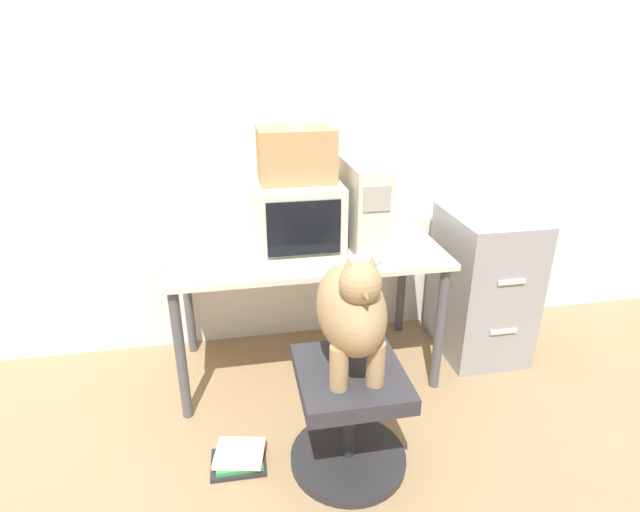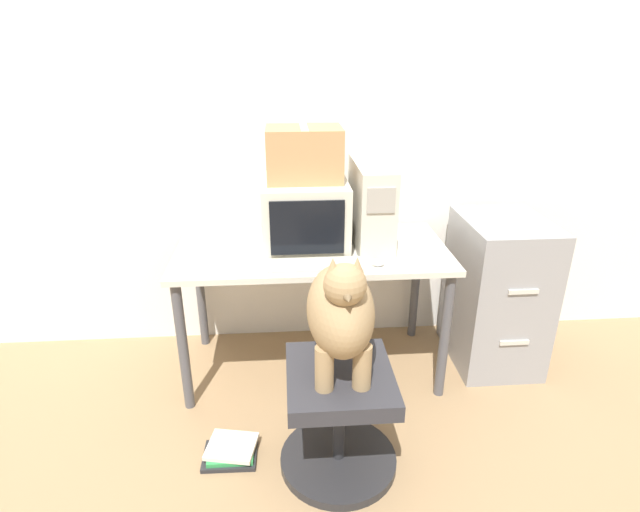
# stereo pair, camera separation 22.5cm
# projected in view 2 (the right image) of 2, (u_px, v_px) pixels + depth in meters

# --- Properties ---
(ground_plane) EXTENTS (12.00, 12.00, 0.00)m
(ground_plane) POSITION_uv_depth(u_px,v_px,m) (317.00, 406.00, 2.54)
(ground_plane) COLOR #937551
(wall_back) EXTENTS (8.00, 0.05, 2.60)m
(wall_back) POSITION_uv_depth(u_px,v_px,m) (307.00, 124.00, 2.72)
(wall_back) COLOR silver
(wall_back) RESTS_ON ground_plane
(desk) EXTENTS (1.39, 0.69, 0.73)m
(desk) POSITION_uv_depth(u_px,v_px,m) (312.00, 263.00, 2.61)
(desk) COLOR beige
(desk) RESTS_ON ground_plane
(crt_monitor) EXTENTS (0.43, 0.48, 0.34)m
(crt_monitor) POSITION_uv_depth(u_px,v_px,m) (305.00, 212.00, 2.57)
(crt_monitor) COLOR beige
(crt_monitor) RESTS_ON desk
(pc_tower) EXTENTS (0.18, 0.50, 0.43)m
(pc_tower) POSITION_uv_depth(u_px,v_px,m) (371.00, 204.00, 2.55)
(pc_tower) COLOR beige
(pc_tower) RESTS_ON desk
(keyboard) EXTENTS (0.45, 0.15, 0.03)m
(keyboard) POSITION_uv_depth(u_px,v_px,m) (314.00, 266.00, 2.34)
(keyboard) COLOR beige
(keyboard) RESTS_ON desk
(computer_mouse) EXTENTS (0.06, 0.05, 0.04)m
(computer_mouse) POSITION_uv_depth(u_px,v_px,m) (378.00, 262.00, 2.36)
(computer_mouse) COLOR silver
(computer_mouse) RESTS_ON desk
(office_chair) EXTENTS (0.51, 0.51, 0.48)m
(office_chair) POSITION_uv_depth(u_px,v_px,m) (339.00, 415.00, 2.09)
(office_chair) COLOR #262628
(office_chair) RESTS_ON ground_plane
(dog) EXTENTS (0.26, 0.46, 0.54)m
(dog) POSITION_uv_depth(u_px,v_px,m) (341.00, 310.00, 1.91)
(dog) COLOR #9E7F56
(dog) RESTS_ON office_chair
(filing_cabinet) EXTENTS (0.44, 0.56, 0.85)m
(filing_cabinet) POSITION_uv_depth(u_px,v_px,m) (496.00, 292.00, 2.78)
(filing_cabinet) COLOR gray
(filing_cabinet) RESTS_ON ground_plane
(cardboard_box) EXTENTS (0.37, 0.28, 0.26)m
(cardboard_box) POSITION_uv_depth(u_px,v_px,m) (304.00, 154.00, 2.45)
(cardboard_box) COLOR #A87F51
(cardboard_box) RESTS_ON crt_monitor
(book_stack_floor) EXTENTS (0.25, 0.22, 0.06)m
(book_stack_floor) POSITION_uv_depth(u_px,v_px,m) (231.00, 451.00, 2.22)
(book_stack_floor) COLOR #262628
(book_stack_floor) RESTS_ON ground_plane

